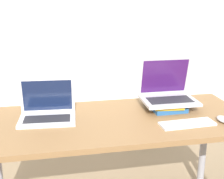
% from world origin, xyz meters
% --- Properties ---
extents(wall_back, '(8.00, 0.05, 2.70)m').
position_xyz_m(wall_back, '(0.00, 1.57, 1.35)').
color(wall_back, silver).
rests_on(wall_back, ground_plane).
extents(desk, '(1.58, 0.68, 0.75)m').
position_xyz_m(desk, '(0.00, 0.34, 0.66)').
color(desk, brown).
rests_on(desk, ground_plane).
extents(laptop_left, '(0.33, 0.24, 0.23)m').
position_xyz_m(laptop_left, '(-0.38, 0.42, 0.79)').
color(laptop_left, silver).
rests_on(laptop_left, desk).
extents(book_stack, '(0.21, 0.26, 0.05)m').
position_xyz_m(book_stack, '(0.35, 0.45, 0.77)').
color(book_stack, '#235693').
rests_on(book_stack, desk).
extents(laptop_on_books, '(0.34, 0.26, 0.27)m').
position_xyz_m(laptop_on_books, '(0.37, 0.47, 0.85)').
color(laptop_on_books, '#B2B2B7').
rests_on(laptop_on_books, book_stack).
extents(wireless_keyboard, '(0.31, 0.12, 0.01)m').
position_xyz_m(wireless_keyboard, '(0.38, 0.18, 0.75)').
color(wireless_keyboard, silver).
rests_on(wireless_keyboard, desk).
extents(mouse, '(0.06, 0.10, 0.03)m').
position_xyz_m(mouse, '(0.60, 0.18, 0.76)').
color(mouse, '#B2B2B7').
rests_on(mouse, desk).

